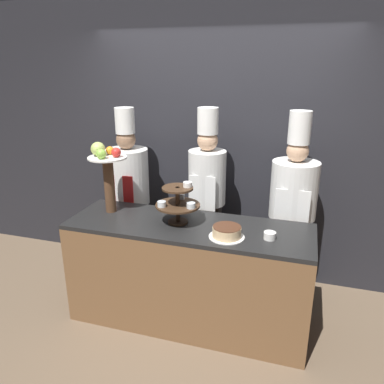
{
  "coord_description": "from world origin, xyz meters",
  "views": [
    {
      "loc": [
        0.85,
        -2.35,
        2.17
      ],
      "look_at": [
        0.0,
        0.43,
        1.17
      ],
      "focal_mm": 35.0,
      "sensor_mm": 36.0,
      "label": 1
    }
  ],
  "objects_px": {
    "chef_left": "(129,190)",
    "tiered_stand": "(178,202)",
    "fruit_pedestal": "(107,168)",
    "cup_white": "(270,236)",
    "chef_center_left": "(207,193)",
    "chef_center_right": "(292,206)",
    "cake_round": "(227,232)"
  },
  "relations": [
    {
      "from": "chef_center_right",
      "to": "fruit_pedestal",
      "type": "bearing_deg",
      "value": -161.98
    },
    {
      "from": "tiered_stand",
      "to": "cup_white",
      "type": "xyz_separation_m",
      "value": [
        0.76,
        -0.09,
        -0.16
      ]
    },
    {
      "from": "cup_white",
      "to": "chef_center_left",
      "type": "bearing_deg",
      "value": 135.1
    },
    {
      "from": "fruit_pedestal",
      "to": "chef_center_right",
      "type": "xyz_separation_m",
      "value": [
        1.56,
        0.51,
        -0.36
      ]
    },
    {
      "from": "cup_white",
      "to": "fruit_pedestal",
      "type": "bearing_deg",
      "value": 173.87
    },
    {
      "from": "cup_white",
      "to": "chef_center_right",
      "type": "xyz_separation_m",
      "value": [
        0.13,
        0.66,
        0.01
      ]
    },
    {
      "from": "tiered_stand",
      "to": "chef_left",
      "type": "xyz_separation_m",
      "value": [
        -0.73,
        0.57,
        -0.15
      ]
    },
    {
      "from": "fruit_pedestal",
      "to": "cup_white",
      "type": "relative_size",
      "value": 6.86
    },
    {
      "from": "chef_left",
      "to": "chef_center_left",
      "type": "bearing_deg",
      "value": 0.01
    },
    {
      "from": "tiered_stand",
      "to": "fruit_pedestal",
      "type": "distance_m",
      "value": 0.71
    },
    {
      "from": "cup_white",
      "to": "chef_left",
      "type": "relative_size",
      "value": 0.05
    },
    {
      "from": "fruit_pedestal",
      "to": "cake_round",
      "type": "bearing_deg",
      "value": -11.13
    },
    {
      "from": "fruit_pedestal",
      "to": "cup_white",
      "type": "xyz_separation_m",
      "value": [
        1.43,
        -0.15,
        -0.37
      ]
    },
    {
      "from": "fruit_pedestal",
      "to": "cake_round",
      "type": "relative_size",
      "value": 2.28
    },
    {
      "from": "tiered_stand",
      "to": "chef_left",
      "type": "bearing_deg",
      "value": 142.14
    },
    {
      "from": "cake_round",
      "to": "cup_white",
      "type": "bearing_deg",
      "value": 11.74
    },
    {
      "from": "cup_white",
      "to": "chef_center_right",
      "type": "bearing_deg",
      "value": 78.61
    },
    {
      "from": "tiered_stand",
      "to": "fruit_pedestal",
      "type": "bearing_deg",
      "value": 174.72
    },
    {
      "from": "chef_center_left",
      "to": "tiered_stand",
      "type": "bearing_deg",
      "value": -99.36
    },
    {
      "from": "fruit_pedestal",
      "to": "chef_left",
      "type": "bearing_deg",
      "value": 96.98
    },
    {
      "from": "chef_left",
      "to": "tiered_stand",
      "type": "bearing_deg",
      "value": -37.86
    },
    {
      "from": "cake_round",
      "to": "chef_center_right",
      "type": "height_order",
      "value": "chef_center_right"
    },
    {
      "from": "chef_center_left",
      "to": "fruit_pedestal",
      "type": "bearing_deg",
      "value": -146.41
    },
    {
      "from": "chef_center_left",
      "to": "chef_center_right",
      "type": "distance_m",
      "value": 0.8
    },
    {
      "from": "chef_left",
      "to": "chef_center_left",
      "type": "relative_size",
      "value": 0.99
    },
    {
      "from": "fruit_pedestal",
      "to": "chef_center_left",
      "type": "relative_size",
      "value": 0.35
    },
    {
      "from": "fruit_pedestal",
      "to": "chef_left",
      "type": "xyz_separation_m",
      "value": [
        -0.06,
        0.51,
        -0.37
      ]
    },
    {
      "from": "chef_center_right",
      "to": "chef_left",
      "type": "bearing_deg",
      "value": -180.0
    },
    {
      "from": "cup_white",
      "to": "chef_center_left",
      "type": "relative_size",
      "value": 0.05
    },
    {
      "from": "cake_round",
      "to": "chef_left",
      "type": "height_order",
      "value": "chef_left"
    },
    {
      "from": "tiered_stand",
      "to": "cup_white",
      "type": "relative_size",
      "value": 4.05
    },
    {
      "from": "cake_round",
      "to": "chef_center_left",
      "type": "height_order",
      "value": "chef_center_left"
    }
  ]
}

